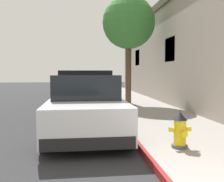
{
  "coord_description": "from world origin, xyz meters",
  "views": [
    {
      "loc": [
        -1.25,
        -1.94,
        1.64
      ],
      "look_at": [
        -0.21,
        6.57,
        1.0
      ],
      "focal_mm": 41.04,
      "sensor_mm": 36.0,
      "label": 1
    }
  ],
  "objects_px": {
    "fire_hydrant": "(180,130)",
    "parked_car_silver_ahead": "(83,85)",
    "police_cruiser": "(86,104)",
    "street_tree": "(129,23)"
  },
  "relations": [
    {
      "from": "parked_car_silver_ahead",
      "to": "fire_hydrant",
      "type": "height_order",
      "value": "parked_car_silver_ahead"
    },
    {
      "from": "fire_hydrant",
      "to": "parked_car_silver_ahead",
      "type": "bearing_deg",
      "value": 98.18
    },
    {
      "from": "street_tree",
      "to": "parked_car_silver_ahead",
      "type": "bearing_deg",
      "value": 111.83
    },
    {
      "from": "fire_hydrant",
      "to": "street_tree",
      "type": "height_order",
      "value": "street_tree"
    },
    {
      "from": "police_cruiser",
      "to": "street_tree",
      "type": "height_order",
      "value": "street_tree"
    },
    {
      "from": "police_cruiser",
      "to": "fire_hydrant",
      "type": "bearing_deg",
      "value": -51.04
    },
    {
      "from": "parked_car_silver_ahead",
      "to": "fire_hydrant",
      "type": "distance_m",
      "value": 12.71
    },
    {
      "from": "police_cruiser",
      "to": "street_tree",
      "type": "xyz_separation_m",
      "value": [
        2.13,
        5.03,
        3.19
      ]
    },
    {
      "from": "street_tree",
      "to": "police_cruiser",
      "type": "bearing_deg",
      "value": -113.0
    },
    {
      "from": "police_cruiser",
      "to": "fire_hydrant",
      "type": "distance_m",
      "value": 2.9
    }
  ]
}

